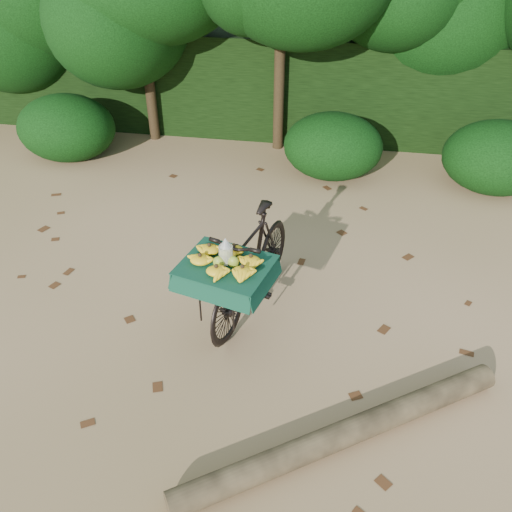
# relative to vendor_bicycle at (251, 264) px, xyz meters

# --- Properties ---
(ground) EXTENTS (80.00, 80.00, 0.00)m
(ground) POSITION_rel_vendor_bicycle_xyz_m (-0.80, -0.84, -0.60)
(ground) COLOR tan
(ground) RESTS_ON ground
(vendor_bicycle) EXTENTS (1.15, 2.04, 1.18)m
(vendor_bicycle) POSITION_rel_vendor_bicycle_xyz_m (0.00, 0.00, 0.00)
(vendor_bicycle) COLOR black
(vendor_bicycle) RESTS_ON ground
(fallen_log) EXTENTS (2.74, 1.96, 0.23)m
(fallen_log) POSITION_rel_vendor_bicycle_xyz_m (1.11, -1.63, -0.49)
(fallen_log) COLOR brown
(fallen_log) RESTS_ON ground
(hedge_backdrop) EXTENTS (26.00, 1.80, 1.80)m
(hedge_backdrop) POSITION_rel_vendor_bicycle_xyz_m (-0.80, 5.46, 0.30)
(hedge_backdrop) COLOR black
(hedge_backdrop) RESTS_ON ground
(tree_row) EXTENTS (14.50, 2.00, 4.00)m
(tree_row) POSITION_rel_vendor_bicycle_xyz_m (-1.45, 4.66, 1.40)
(tree_row) COLOR black
(tree_row) RESTS_ON ground
(bush_clumps) EXTENTS (8.80, 1.70, 0.90)m
(bush_clumps) POSITION_rel_vendor_bicycle_xyz_m (-0.30, 3.46, -0.15)
(bush_clumps) COLOR black
(bush_clumps) RESTS_ON ground
(leaf_litter) EXTENTS (7.00, 7.30, 0.01)m
(leaf_litter) POSITION_rel_vendor_bicycle_xyz_m (-0.80, -0.19, -0.60)
(leaf_litter) COLOR #4C2A14
(leaf_litter) RESTS_ON ground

